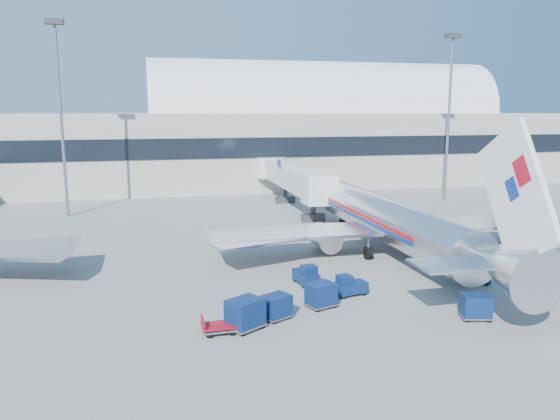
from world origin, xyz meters
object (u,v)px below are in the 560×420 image
object	(u,v)px
tug_lead	(349,286)
mast_west	(59,90)
cart_train_b	(276,306)
cart_solo_far	(560,270)
cart_solo_near	(476,306)
cart_open_red	(220,327)
barrier_near	(489,251)
barrier_far	(554,247)
tug_left	(306,275)
jetbridge_near	(289,176)
barrier_mid	(522,249)
cart_train_a	(321,295)
airliner_main	(392,222)
cart_train_c	(245,313)
mast_east	(450,93)
tug_right	(473,275)

from	to	relation	value
tug_lead	mast_west	bearing A→B (deg)	111.10
cart_train_b	cart_solo_far	world-z (taller)	cart_solo_far
cart_solo_near	cart_open_red	bearing A→B (deg)	-171.33
cart_solo_near	cart_open_red	world-z (taller)	cart_solo_near
barrier_near	tug_lead	distance (m)	16.86
barrier_far	tug_left	size ratio (longest dim) A/B	1.19
mast_west	cart_solo_far	xyz separation A→B (m)	(38.69, -35.66, -13.86)
jetbridge_near	mast_west	world-z (taller)	mast_west
barrier_mid	cart_train_a	size ratio (longest dim) A/B	1.39
jetbridge_near	barrier_near	bearing A→B (deg)	-70.15
barrier_near	tug_left	distance (m)	18.08
airliner_main	cart_train_c	bearing A→B (deg)	-138.85
airliner_main	barrier_far	bearing A→B (deg)	-9.74
mast_east	tug_left	xyz separation A→B (m)	(-29.65, -31.87, -14.09)
airliner_main	barrier_mid	size ratio (longest dim) A/B	12.42
mast_east	cart_open_red	xyz separation A→B (m)	(-36.88, -39.17, -14.42)
barrier_mid	barrier_near	bearing A→B (deg)	180.00
tug_lead	cart_solo_far	world-z (taller)	cart_solo_far
airliner_main	mast_west	distance (m)	41.12
mast_east	barrier_far	distance (m)	31.92
airliner_main	barrier_far	distance (m)	15.02
airliner_main	tug_right	bearing A→B (deg)	-76.28
jetbridge_near	mast_east	distance (m)	24.91
jetbridge_near	cart_train_c	bearing A→B (deg)	-108.09
airliner_main	barrier_near	size ratio (longest dim) A/B	12.42
cart_open_red	tug_lead	bearing A→B (deg)	22.77
cart_open_red	jetbridge_near	bearing A→B (deg)	67.86
cart_solo_near	cart_open_red	xyz separation A→B (m)	(-15.31, 1.50, -0.45)
mast_east	barrier_near	distance (m)	33.67
tug_right	cart_solo_far	world-z (taller)	cart_solo_far
airliner_main	cart_solo_far	world-z (taller)	airliner_main
mast_east	cart_train_b	size ratio (longest dim) A/B	10.64
cart_solo_near	barrier_far	bearing A→B (deg)	52.34
mast_west	cart_train_a	distance (m)	43.92
barrier_far	cart_train_a	distance (m)	26.08
jetbridge_near	barrier_mid	bearing A→B (deg)	-64.56
barrier_near	cart_train_b	xyz separation A→B (m)	(-21.29, -9.82, 0.36)
cart_open_red	barrier_near	bearing A→B (deg)	21.95
tug_left	cart_solo_near	size ratio (longest dim) A/B	1.24
mast_east	cart_train_b	xyz separation A→B (m)	(-33.29, -37.82, -13.99)
barrier_mid	cart_train_c	size ratio (longest dim) A/B	1.17
cart_train_a	cart_train_b	bearing A→B (deg)	-177.00
jetbridge_near	cart_solo_far	size ratio (longest dim) A/B	13.06
tug_left	cart_solo_far	size ratio (longest dim) A/B	1.20
mast_east	cart_open_red	distance (m)	55.70
airliner_main	cart_solo_near	xyz separation A→B (m)	(-1.57, -15.17, -2.10)
tug_lead	cart_solo_near	xyz separation A→B (m)	(5.87, -5.90, 0.16)
jetbridge_near	barrier_near	world-z (taller)	jetbridge_near
mast_east	tug_lead	world-z (taller)	mast_east
mast_west	cart_solo_near	size ratio (longest dim) A/B	11.14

